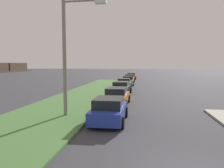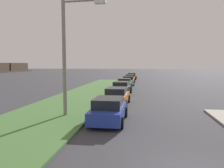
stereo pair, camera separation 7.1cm
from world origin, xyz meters
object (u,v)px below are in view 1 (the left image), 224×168
(parked_car_green, at_px, (124,84))
(parked_car_silver, at_px, (128,81))
(parked_car_yellow, at_px, (129,78))
(parked_car_blue, at_px, (109,110))
(streetlight, at_px, (70,49))
(parked_car_black, at_px, (121,88))
(parked_car_orange, at_px, (117,96))
(parked_car_red, at_px, (131,76))

(parked_car_green, height_order, parked_car_silver, same)
(parked_car_yellow, bearing_deg, parked_car_blue, 179.72)
(parked_car_silver, relative_size, streetlight, 0.58)
(parked_car_blue, bearing_deg, parked_car_silver, 1.19)
(parked_car_black, distance_m, parked_car_yellow, 17.87)
(parked_car_blue, xyz_separation_m, parked_car_silver, (23.78, 0.42, 0.00))
(parked_car_orange, relative_size, parked_car_red, 1.01)
(parked_car_blue, relative_size, parked_car_green, 1.00)
(parked_car_red, height_order, streetlight, streetlight)
(parked_car_green, bearing_deg, parked_car_black, -179.31)
(parked_car_blue, xyz_separation_m, parked_car_red, (36.92, 0.49, 0.00))
(parked_car_black, relative_size, parked_car_green, 1.02)
(parked_car_red, bearing_deg, parked_car_silver, -178.97)
(parked_car_orange, bearing_deg, streetlight, 154.11)
(parked_car_silver, bearing_deg, parked_car_yellow, -1.49)
(parked_car_blue, height_order, parked_car_orange, same)
(parked_car_black, height_order, parked_car_silver, same)
(parked_car_silver, bearing_deg, parked_car_blue, 178.63)
(parked_car_green, distance_m, parked_car_red, 19.09)
(parked_car_silver, xyz_separation_m, parked_car_red, (13.14, 0.07, 0.00))
(parked_car_green, distance_m, parked_car_silver, 5.95)
(parked_car_green, bearing_deg, parked_car_yellow, -0.87)
(parked_car_orange, height_order, parked_car_green, same)
(parked_car_blue, distance_m, parked_car_silver, 23.78)
(parked_car_black, relative_size, parked_car_red, 1.02)
(parked_car_blue, distance_m, parked_car_black, 12.30)
(parked_car_black, bearing_deg, parked_car_yellow, 3.75)
(parked_car_orange, distance_m, parked_car_black, 6.59)
(parked_car_blue, bearing_deg, streetlight, 71.02)
(parked_car_red, bearing_deg, parked_car_green, -179.45)
(parked_car_orange, bearing_deg, parked_car_yellow, 2.38)
(parked_car_green, bearing_deg, parked_car_blue, -178.94)
(parked_car_orange, distance_m, parked_car_yellow, 24.46)
(streetlight, bearing_deg, parked_car_silver, -5.64)
(parked_car_orange, xyz_separation_m, parked_car_red, (31.22, 0.30, 0.00))
(parked_car_silver, height_order, parked_car_red, same)
(parked_car_blue, distance_m, parked_car_red, 36.92)
(parked_car_green, distance_m, parked_car_yellow, 12.33)
(parked_car_silver, bearing_deg, parked_car_green, 176.35)
(streetlight, bearing_deg, parked_car_green, -7.17)
(parked_car_orange, relative_size, parked_car_silver, 0.99)
(parked_car_blue, relative_size, parked_car_yellow, 0.99)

